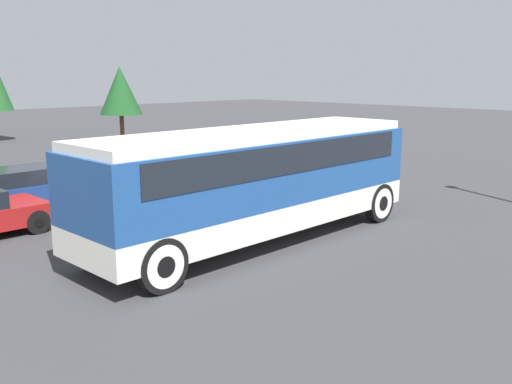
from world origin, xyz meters
name	(u,v)px	position (x,y,z in m)	size (l,w,h in m)	color
ground_plane	(256,241)	(0.00, 0.00, 0.00)	(120.00, 120.00, 0.00)	#38383A
tour_bus	(259,174)	(0.10, 0.00, 1.79)	(9.93, 2.63, 2.95)	silver
parked_car_near	(155,184)	(0.68, 5.41, 0.70)	(4.62, 1.80, 1.42)	silver
parked_car_mid	(25,188)	(-2.53, 8.16, 0.66)	(4.52, 1.92, 1.32)	navy
tree_left	(120,91)	(10.21, 22.35, 3.23)	(2.73, 2.73, 4.77)	brown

